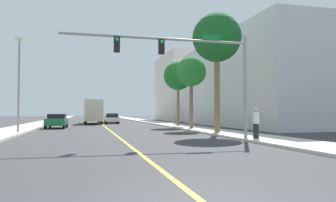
{
  "coord_description": "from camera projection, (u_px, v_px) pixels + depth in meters",
  "views": [
    {
      "loc": [
        -2.09,
        -5.73,
        1.66
      ],
      "look_at": [
        4.68,
        21.15,
        2.62
      ],
      "focal_mm": 34.72,
      "sensor_mm": 36.0,
      "label": 1
    }
  ],
  "objects": [
    {
      "name": "car_green",
      "position": [
        57.0,
        121.0,
        33.64
      ],
      "size": [
        2.06,
        4.47,
        1.48
      ],
      "rotation": [
        0.0,
        0.0,
        3.11
      ],
      "color": "#196638",
      "rests_on": "ground"
    },
    {
      "name": "street_lamp",
      "position": [
        19.0,
        79.0,
        24.71
      ],
      "size": [
        0.56,
        0.28,
        7.25
      ],
      "color": "gray",
      "rests_on": "sidewalk_left"
    },
    {
      "name": "building_right_near",
      "position": [
        273.0,
        83.0,
        40.46
      ],
      "size": [
        15.66,
        25.86,
        10.48
      ],
      "primitive_type": "cube",
      "color": "silver",
      "rests_on": "ground"
    },
    {
      "name": "palm_near",
      "position": [
        217.0,
        39.0,
        24.9
      ],
      "size": [
        3.76,
        3.76,
        9.12
      ],
      "color": "brown",
      "rests_on": "sidewalk_right"
    },
    {
      "name": "lane_marking_center",
      "position": [
        101.0,
        124.0,
        46.7
      ],
      "size": [
        0.16,
        144.0,
        0.01
      ],
      "primitive_type": "cube",
      "color": "yellow",
      "rests_on": "ground"
    },
    {
      "name": "building_right_far",
      "position": [
        193.0,
        88.0,
        66.06
      ],
      "size": [
        12.43,
        15.75,
        13.03
      ],
      "primitive_type": "cube",
      "color": "silver",
      "rests_on": "ground"
    },
    {
      "name": "sidewalk_right",
      "position": [
        157.0,
        123.0,
        48.73
      ],
      "size": [
        3.33,
        168.0,
        0.15
      ],
      "primitive_type": "cube",
      "color": "beige",
      "rests_on": "ground"
    },
    {
      "name": "sidewalk_left",
      "position": [
        40.0,
        124.0,
        44.68
      ],
      "size": [
        3.33,
        168.0,
        0.15
      ],
      "primitive_type": "cube",
      "color": "#B2ADA3",
      "rests_on": "ground"
    },
    {
      "name": "car_black",
      "position": [
        111.0,
        118.0,
        52.42
      ],
      "size": [
        2.09,
        4.43,
        1.46
      ],
      "rotation": [
        0.0,
        0.0,
        0.04
      ],
      "color": "black",
      "rests_on": "ground"
    },
    {
      "name": "car_white",
      "position": [
        112.0,
        119.0,
        46.83
      ],
      "size": [
        1.96,
        3.86,
        1.33
      ],
      "rotation": [
        0.0,
        0.0,
        -0.01
      ],
      "color": "white",
      "rests_on": "ground"
    },
    {
      "name": "pedestrian",
      "position": [
        256.0,
        123.0,
        18.71
      ],
      "size": [
        0.38,
        0.38,
        1.74
      ],
      "rotation": [
        0.0,
        0.0,
        3.97
      ],
      "color": "black",
      "rests_on": "sidewalk_right"
    },
    {
      "name": "palm_mid",
      "position": [
        191.0,
        72.0,
        30.67
      ],
      "size": [
        2.84,
        2.84,
        6.79
      ],
      "color": "brown",
      "rests_on": "sidewalk_right"
    },
    {
      "name": "traffic_signal_mast",
      "position": [
        191.0,
        60.0,
        18.4
      ],
      "size": [
        10.63,
        0.36,
        6.04
      ],
      "color": "gray",
      "rests_on": "sidewalk_right"
    },
    {
      "name": "ground",
      "position": [
        101.0,
        124.0,
        46.7
      ],
      "size": [
        192.0,
        192.0,
        0.0
      ],
      "primitive_type": "plane",
      "color": "#38383A"
    },
    {
      "name": "palm_far",
      "position": [
        178.0,
        76.0,
        36.65
      ],
      "size": [
        3.25,
        3.25,
        7.26
      ],
      "color": "brown",
      "rests_on": "sidewalk_right"
    },
    {
      "name": "delivery_truck",
      "position": [
        93.0,
        111.0,
        46.27
      ],
      "size": [
        2.56,
        8.75,
        3.35
      ],
      "rotation": [
        0.0,
        0.0,
        0.02
      ],
      "color": "red",
      "rests_on": "ground"
    }
  ]
}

